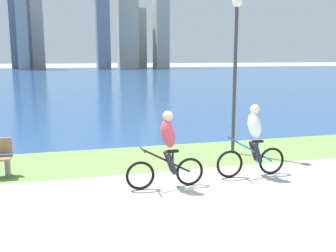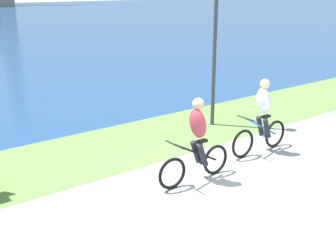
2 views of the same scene
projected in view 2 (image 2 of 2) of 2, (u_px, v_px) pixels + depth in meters
ground_plane at (241, 189)px, 7.88m from camera, size 300.00×300.00×0.00m
grass_strip_bayside at (143, 140)px, 10.37m from camera, size 120.00×2.72×0.01m
cyclist_lead at (197, 140)px, 7.95m from camera, size 1.71×0.52×1.66m
cyclist_trailing at (262, 117)px, 9.36m from camera, size 1.73×0.52×1.69m
lamppost_tall at (216, 19)px, 10.62m from camera, size 0.28×0.28×4.36m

